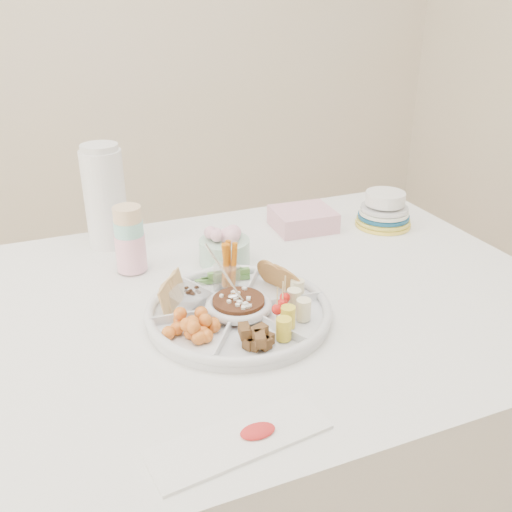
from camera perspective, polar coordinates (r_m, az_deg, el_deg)
name	(u,v)px	position (r m, az deg, el deg)	size (l,w,h in m)	color
dining_table	(227,434)	(1.48, -2.92, -17.33)	(1.52, 1.02, 0.76)	white
party_tray	(239,309)	(1.19, -1.74, -5.29)	(0.38, 0.38, 0.04)	silver
bean_dip	(239,306)	(1.18, -1.75, -4.97)	(0.11, 0.11, 0.04)	#452417
tortillas	(280,278)	(1.26, 2.41, -2.23)	(0.09, 0.09, 0.05)	#C17634
carrot_cucumber	(223,264)	(1.28, -3.31, -0.82)	(0.12, 0.12, 0.11)	#CE680C
pita_raisins	(179,293)	(1.21, -7.73, -3.65)	(0.12, 0.12, 0.07)	tan
cherries	(191,328)	(1.10, -6.54, -7.17)	(0.12, 0.12, 0.05)	orange
granola_chunks	(257,337)	(1.07, 0.10, -8.07)	(0.09, 0.09, 0.04)	#432714
banana_tomato	(301,300)	(1.14, 4.56, -4.46)	(0.10, 0.10, 0.08)	#DCC57F
cup_stack	(129,233)	(1.38, -12.58, 2.25)	(0.07, 0.07, 0.20)	white
thermos	(105,195)	(1.53, -14.89, 5.90)	(0.11, 0.11, 0.28)	white
flower_bowl	(224,246)	(1.41, -3.18, 1.03)	(0.13, 0.13, 0.09)	silver
napkin_stack	(303,219)	(1.63, 4.72, 3.71)	(0.17, 0.14, 0.06)	#E6A6B7
plate_stack	(384,209)	(1.67, 12.69, 4.59)	(0.16, 0.16, 0.10)	yellow
placemat	(240,439)	(0.91, -1.66, -17.86)	(0.28, 0.09, 0.01)	silver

